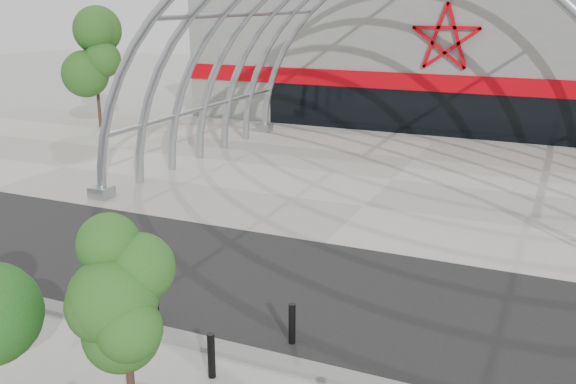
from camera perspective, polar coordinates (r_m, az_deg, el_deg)
ground at (r=15.49m, az=-6.19°, el=-13.22°), size 140.00×140.00×0.00m
road at (r=18.24m, az=-0.64°, el=-8.23°), size 140.00×7.00×0.02m
forecourt at (r=28.94m, az=9.29°, el=1.09°), size 60.00×17.00×0.04m
kerb at (r=15.27m, az=-6.67°, el=-13.44°), size 60.00×0.50×0.12m
arena_building at (r=45.66m, az=15.51°, el=11.46°), size 34.00×15.24×8.00m
vault_canopy at (r=28.94m, az=9.29°, el=1.09°), size 20.80×15.80×20.36m
street_tree_1 at (r=10.95m, az=-14.33°, el=-9.78°), size 1.72×1.72×4.06m
bollard_0 at (r=16.81m, az=-17.83°, el=-9.60°), size 0.15×0.15×0.96m
bollard_1 at (r=16.53m, az=-11.70°, el=-9.54°), size 0.16×0.16×0.97m
bollard_2 at (r=15.15m, az=0.36°, el=-11.65°), size 0.16×0.16×1.01m
bollard_3 at (r=14.03m, az=-6.83°, el=-14.24°), size 0.16×0.16×1.02m
bg_tree_0 at (r=41.56m, az=-16.83°, el=11.79°), size 3.00×3.00×6.45m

